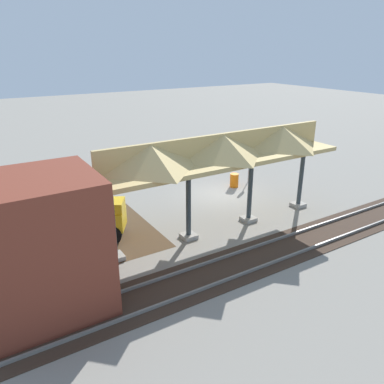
{
  "coord_description": "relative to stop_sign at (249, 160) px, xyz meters",
  "views": [
    {
      "loc": [
        12.99,
        17.71,
        8.54
      ],
      "look_at": [
        3.5,
        2.31,
        1.6
      ],
      "focal_mm": 35.0,
      "sensor_mm": 36.0,
      "label": 1
    }
  ],
  "objects": [
    {
      "name": "ground_plane",
      "position": [
        2.97,
        0.86,
        -1.6
      ],
      "size": [
        120.0,
        120.0,
        0.0
      ],
      "primitive_type": "plane",
      "color": "gray"
    },
    {
      "name": "dirt_work_zone",
      "position": [
        13.24,
        1.74,
        -1.59
      ],
      "size": [
        9.29,
        7.0,
        0.01
      ],
      "primitive_type": "cube",
      "color": "#4C3823",
      "rests_on": "ground"
    },
    {
      "name": "platform_canopy",
      "position": [
        5.81,
        4.8,
        2.56
      ],
      "size": [
        12.33,
        3.2,
        4.9
      ],
      "color": "#9E998E",
      "rests_on": "ground"
    },
    {
      "name": "rail_tracks",
      "position": [
        2.97,
        7.98,
        -1.57
      ],
      "size": [
        60.0,
        2.58,
        0.15
      ],
      "color": "slate",
      "rests_on": "ground"
    },
    {
      "name": "stop_sign",
      "position": [
        0.0,
        0.0,
        0.0
      ],
      "size": [
        0.72,
        0.29,
        2.22
      ],
      "color": "gray",
      "rests_on": "ground"
    },
    {
      "name": "backhoe",
      "position": [
        11.73,
        2.24,
        -0.34
      ],
      "size": [
        5.14,
        3.72,
        2.82
      ],
      "color": "yellow",
      "rests_on": "ground"
    },
    {
      "name": "dirt_mound",
      "position": [
        14.89,
        1.17,
        -1.6
      ],
      "size": [
        5.16,
        5.16,
        2.18
      ],
      "primitive_type": "cone",
      "color": "#4C3823",
      "rests_on": "ground"
    },
    {
      "name": "brick_utility_building",
      "position": [
        14.45,
        6.57,
        0.8
      ],
      "size": [
        3.92,
        3.69,
        4.8
      ],
      "primitive_type": "cube",
      "color": "brown",
      "rests_on": "ground"
    },
    {
      "name": "traffic_barrel",
      "position": [
        1.4,
        0.24,
        -1.15
      ],
      "size": [
        0.56,
        0.56,
        0.9
      ],
      "primitive_type": "cylinder",
      "color": "orange",
      "rests_on": "ground"
    }
  ]
}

